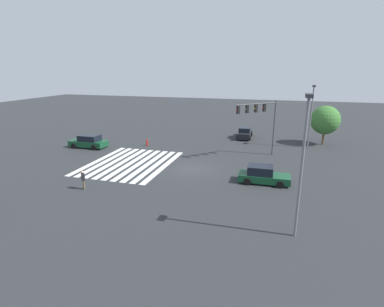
{
  "coord_description": "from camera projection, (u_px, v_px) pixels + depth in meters",
  "views": [
    {
      "loc": [
        27.17,
        7.93,
        9.68
      ],
      "look_at": [
        0.0,
        0.0,
        1.58
      ],
      "focal_mm": 28.0,
      "sensor_mm": 36.0,
      "label": 1
    }
  ],
  "objects": [
    {
      "name": "crosswalk_markings",
      "position": [
        131.0,
        163.0,
        31.7
      ],
      "size": [
        10.72,
        8.2,
        0.01
      ],
      "rotation": [
        0.0,
        0.0,
        1.57
      ],
      "color": "silver",
      "rests_on": "ground_plane"
    },
    {
      "name": "street_light_pole_a",
      "position": [
        303.0,
        156.0,
        16.56
      ],
      "size": [
        0.8,
        0.36,
        8.39
      ],
      "color": "slate",
      "rests_on": "ground_plane"
    },
    {
      "name": "tree_corner_b",
      "position": [
        325.0,
        120.0,
        38.49
      ],
      "size": [
        3.68,
        3.68,
        5.08
      ],
      "color": "brown",
      "rests_on": "ground_plane"
    },
    {
      "name": "street_light_pole_b",
      "position": [
        311.0,
        111.0,
        36.66
      ],
      "size": [
        0.8,
        0.36,
        7.72
      ],
      "color": "slate",
      "rests_on": "ground_plane"
    },
    {
      "name": "car_1",
      "position": [
        89.0,
        142.0,
        37.68
      ],
      "size": [
        2.22,
        4.61,
        1.62
      ],
      "rotation": [
        0.0,
        0.0,
        -1.57
      ],
      "color": "#144728",
      "rests_on": "ground_plane"
    },
    {
      "name": "pedestrian",
      "position": [
        83.0,
        179.0,
        24.59
      ],
      "size": [
        0.41,
        0.41,
        1.61
      ],
      "rotation": [
        0.0,
        0.0,
        2.38
      ],
      "color": "brown",
      "rests_on": "ground_plane"
    },
    {
      "name": "ground_plane",
      "position": [
        192.0,
        169.0,
        29.88
      ],
      "size": [
        142.57,
        142.57,
        0.0
      ],
      "primitive_type": "plane",
      "color": "#2B2D30"
    },
    {
      "name": "fire_hydrant",
      "position": [
        147.0,
        142.0,
        38.65
      ],
      "size": [
        0.22,
        0.22,
        0.86
      ],
      "color": "red",
      "rests_on": "ground_plane"
    },
    {
      "name": "car_0",
      "position": [
        263.0,
        175.0,
        26.06
      ],
      "size": [
        2.1,
        4.41,
        1.54
      ],
      "rotation": [
        0.0,
        0.0,
        1.59
      ],
      "color": "#144728",
      "rests_on": "ground_plane"
    },
    {
      "name": "car_2",
      "position": [
        245.0,
        133.0,
        42.94
      ],
      "size": [
        4.71,
        2.02,
        1.57
      ],
      "rotation": [
        0.0,
        0.0,
        3.16
      ],
      "color": "black",
      "rests_on": "ground_plane"
    },
    {
      "name": "traffic_signal_mast",
      "position": [
        261.0,
        115.0,
        32.52
      ],
      "size": [
        3.98,
        3.98,
        6.25
      ],
      "rotation": [
        0.0,
        0.0,
        -0.79
      ],
      "color": "#47474C",
      "rests_on": "ground_plane"
    }
  ]
}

